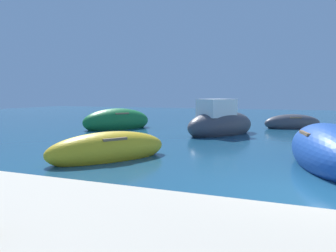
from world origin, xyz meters
TOP-DOWN VIEW (x-y plane):
  - ground at (0.00, 0.00)m, footprint 80.00×80.00m
  - moored_boat_0 at (0.52, 3.24)m, footprint 2.64×4.88m
  - moored_boat_1 at (-0.40, 14.21)m, footprint 3.68×2.57m
  - moored_boat_2 at (-5.90, 1.92)m, footprint 3.28×4.07m
  - moored_boat_4 at (-3.90, 9.58)m, footprint 3.78×4.78m
  - moored_boat_5 at (-10.36, 10.10)m, footprint 3.81×4.63m

SIDE VIEW (x-z plane):
  - ground at x=0.00m, z-range 0.00..0.00m
  - moored_boat_1 at x=-0.40m, z-range -0.25..0.87m
  - moored_boat_2 at x=-5.90m, z-range -0.26..0.90m
  - moored_boat_5 at x=-10.36m, z-range -0.36..1.24m
  - moored_boat_0 at x=0.52m, z-range -0.36..1.25m
  - moored_boat_4 at x=-3.90m, z-range -0.53..1.67m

